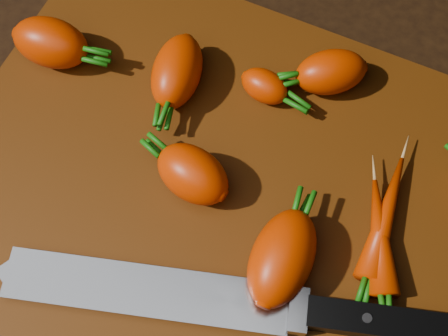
% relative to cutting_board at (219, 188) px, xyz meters
% --- Properties ---
extents(ground, '(2.00, 2.00, 0.01)m').
position_rel_cutting_board_xyz_m(ground, '(0.00, 0.00, -0.01)').
color(ground, black).
extents(cutting_board, '(0.50, 0.40, 0.01)m').
position_rel_cutting_board_xyz_m(cutting_board, '(0.00, 0.00, 0.00)').
color(cutting_board, '#4E2406').
rests_on(cutting_board, ground).
extents(carrot_0, '(0.08, 0.06, 0.05)m').
position_rel_cutting_board_xyz_m(carrot_0, '(-0.21, 0.06, 0.03)').
color(carrot_0, '#C72D00').
rests_on(carrot_0, cutting_board).
extents(carrot_1, '(0.08, 0.06, 0.05)m').
position_rel_cutting_board_xyz_m(carrot_1, '(-0.02, -0.01, 0.03)').
color(carrot_1, '#C72D00').
rests_on(carrot_1, cutting_board).
extents(carrot_2, '(0.06, 0.09, 0.05)m').
position_rel_cutting_board_xyz_m(carrot_2, '(-0.08, 0.08, 0.03)').
color(carrot_2, '#C72D00').
rests_on(carrot_2, cutting_board).
extents(carrot_3, '(0.05, 0.09, 0.05)m').
position_rel_cutting_board_xyz_m(carrot_3, '(0.08, -0.05, 0.03)').
color(carrot_3, '#C72D00').
rests_on(carrot_3, cutting_board).
extents(carrot_4, '(0.08, 0.07, 0.04)m').
position_rel_cutting_board_xyz_m(carrot_4, '(0.05, 0.14, 0.03)').
color(carrot_4, '#C72D00').
rests_on(carrot_4, cutting_board).
extents(carrot_5, '(0.05, 0.04, 0.03)m').
position_rel_cutting_board_xyz_m(carrot_5, '(-0.00, 0.10, 0.02)').
color(carrot_5, '#C72D00').
rests_on(carrot_5, cutting_board).
extents(carrot_7, '(0.03, 0.12, 0.02)m').
position_rel_cutting_board_xyz_m(carrot_7, '(0.15, 0.03, 0.02)').
color(carrot_7, '#C72D00').
rests_on(carrot_7, cutting_board).
extents(carrot_8, '(0.07, 0.10, 0.03)m').
position_rel_cutting_board_xyz_m(carrot_8, '(0.15, 0.01, 0.02)').
color(carrot_8, '#C72D00').
rests_on(carrot_8, cutting_board).
extents(knife, '(0.38, 0.15, 0.02)m').
position_rel_cutting_board_xyz_m(knife, '(0.01, -0.11, 0.02)').
color(knife, gray).
rests_on(knife, cutting_board).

